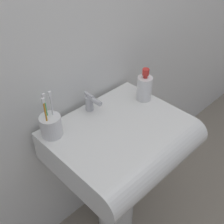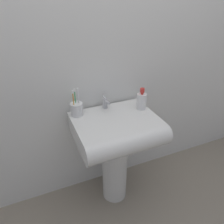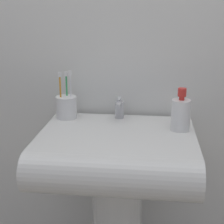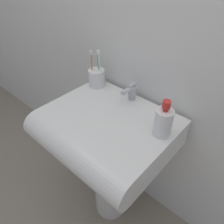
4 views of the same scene
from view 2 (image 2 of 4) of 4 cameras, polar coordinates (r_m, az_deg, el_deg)
name	(u,v)px [view 2 (image 2 of 4)]	position (r m, az deg, el deg)	size (l,w,h in m)	color
ground_plane	(114,193)	(2.04, 0.64, -20.44)	(6.00, 6.00, 0.00)	gray
wall_back	(101,48)	(1.59, -3.00, 16.37)	(5.00, 0.05, 2.40)	silver
sink_pedestal	(115,167)	(1.81, 0.70, -14.05)	(0.20, 0.20, 0.63)	white
sink_basin	(118,130)	(1.52, 1.60, -4.83)	(0.58, 0.50, 0.14)	white
faucet	(105,103)	(1.63, -1.72, 2.43)	(0.04, 0.10, 0.09)	#B7B7BC
toothbrush_cup	(77,109)	(1.56, -9.21, 0.81)	(0.09, 0.09, 0.20)	white
soap_bottle	(142,101)	(1.63, 7.72, 2.92)	(0.07, 0.07, 0.16)	white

